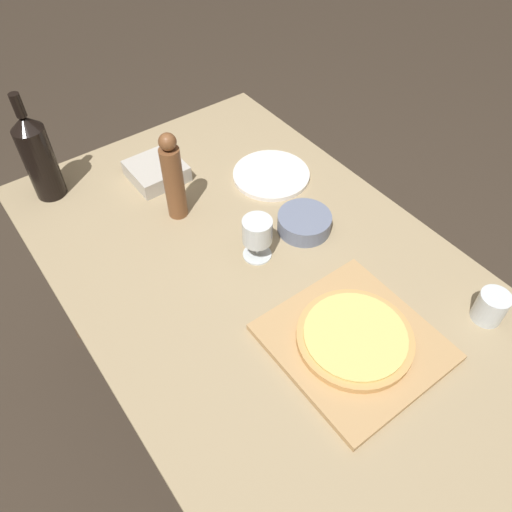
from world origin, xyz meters
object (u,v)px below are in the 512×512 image
(wine_bottle, at_px, (38,156))
(small_bowl, at_px, (304,223))
(pepper_mill, at_px, (173,178))
(wine_glass, at_px, (257,233))
(pizza, at_px, (355,337))

(wine_bottle, height_order, small_bowl, wine_bottle)
(pepper_mill, distance_m, wine_glass, 0.28)
(pepper_mill, bearing_deg, small_bowl, -46.58)
(pepper_mill, relative_size, small_bowl, 1.81)
(wine_bottle, bearing_deg, wine_glass, -58.70)
(pizza, distance_m, pepper_mill, 0.64)
(pizza, xyz_separation_m, wine_glass, (-0.01, 0.36, 0.06))
(pepper_mill, bearing_deg, wine_glass, -72.02)
(pepper_mill, distance_m, small_bowl, 0.38)
(pizza, bearing_deg, wine_glass, 92.05)
(small_bowl, bearing_deg, wine_bottle, 131.92)
(pizza, xyz_separation_m, pepper_mill, (-0.10, 0.62, 0.10))
(wine_bottle, relative_size, pepper_mill, 1.21)
(pizza, height_order, wine_bottle, wine_bottle)
(wine_bottle, distance_m, wine_glass, 0.67)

